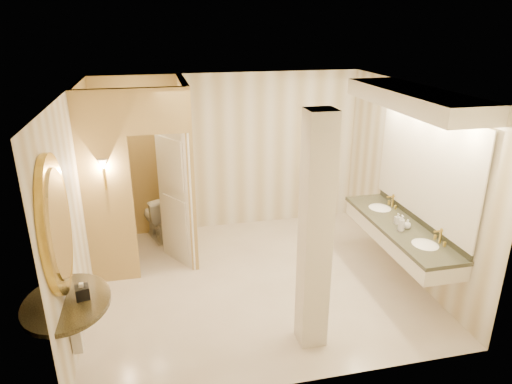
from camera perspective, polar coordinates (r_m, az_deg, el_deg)
floor at (r=6.64m, az=-0.08°, el=-11.08°), size 4.50×4.50×0.00m
ceiling at (r=5.70m, az=-0.09°, el=12.65°), size 4.50×4.50×0.00m
wall_back at (r=7.90m, az=-3.26°, el=4.92°), size 4.50×0.02×2.70m
wall_front at (r=4.29m, az=5.82°, el=-9.47°), size 4.50×0.02×2.70m
wall_left at (r=6.00m, az=-21.57°, el=-1.81°), size 0.02×4.00×2.70m
wall_right at (r=6.86m, az=18.59°, el=1.35°), size 0.02×4.00×2.70m
toilet_closet at (r=6.81m, az=-11.21°, el=2.24°), size 1.50×1.55×2.70m
wall_sconce at (r=6.23m, az=-18.57°, el=3.15°), size 0.14×0.14×0.42m
vanity at (r=6.32m, az=18.57°, el=2.37°), size 0.75×2.44×2.09m
console_shelf at (r=4.81m, az=-23.20°, el=-7.68°), size 1.07×1.07×1.98m
pillar at (r=4.92m, az=7.41°, el=-5.37°), size 0.30×0.30×2.70m
tissue_box at (r=5.00m, az=-20.89°, el=-11.65°), size 0.16×0.16×0.13m
toilet at (r=7.90m, az=-12.22°, el=-2.95°), size 0.64×0.86×0.78m
soap_bottle_a at (r=6.55m, az=17.29°, el=-3.18°), size 0.07×0.08×0.15m
soap_bottle_b at (r=6.45m, az=18.40°, el=-3.81°), size 0.12×0.12×0.13m
soap_bottle_c at (r=6.32m, az=17.73°, el=-3.73°), size 0.10×0.10×0.23m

